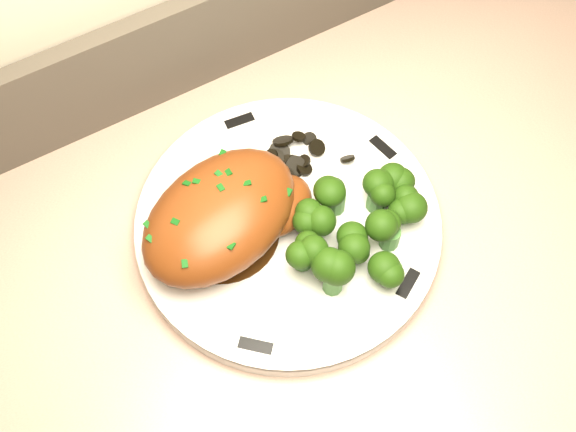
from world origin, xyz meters
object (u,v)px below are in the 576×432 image
counter (443,350)px  broccoli_florets (361,226)px  plate (288,226)px  chicken_breast (227,215)px

counter → broccoli_florets: counter is taller
plate → broccoli_florets: size_ratio=1.98×
chicken_breast → plate: bearing=-37.3°
counter → chicken_breast: bearing=158.1°
chicken_breast → counter: bearing=-39.6°
broccoli_florets → counter: bearing=-14.1°
counter → chicken_breast: size_ratio=11.31×
chicken_breast → broccoli_florets: size_ratio=1.30×
counter → chicken_breast: counter is taller
plate → chicken_breast: size_ratio=1.52×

